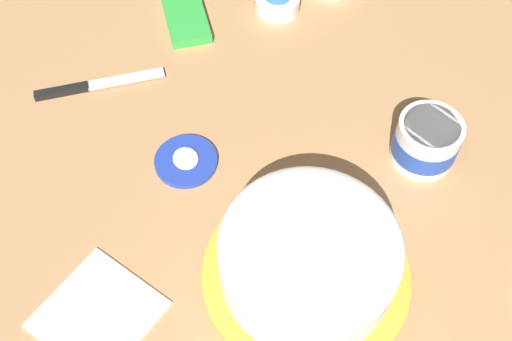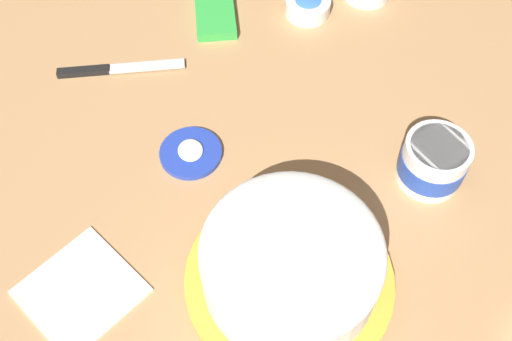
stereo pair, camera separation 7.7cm
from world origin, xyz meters
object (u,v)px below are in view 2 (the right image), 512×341
at_px(candy_box_lower, 215,10).
at_px(paper_napkin, 80,291).
at_px(frosting_tub, 433,161).
at_px(spreading_knife, 110,69).
at_px(sprinkle_bowl_blue, 308,5).
at_px(frosting_tub_lid, 191,153).
at_px(frosted_cake, 291,265).

height_order(candy_box_lower, paper_napkin, candy_box_lower).
bearing_deg(paper_napkin, frosting_tub, 98.06).
bearing_deg(spreading_knife, candy_box_lower, 117.32).
xyz_separation_m(sprinkle_bowl_blue, candy_box_lower, (-0.04, -0.18, -0.01)).
bearing_deg(spreading_knife, frosting_tub_lid, 27.87).
distance_m(frosted_cake, frosting_tub_lid, 0.28).
relative_size(spreading_knife, candy_box_lower, 1.50).
distance_m(spreading_knife, paper_napkin, 0.44).
height_order(frosted_cake, paper_napkin, frosted_cake).
bearing_deg(frosted_cake, spreading_knife, -155.15).
height_order(frosting_tub_lid, sprinkle_bowl_blue, sprinkle_bowl_blue).
xyz_separation_m(frosting_tub_lid, spreading_knife, (-0.22, -0.12, -0.00)).
height_order(sprinkle_bowl_blue, candy_box_lower, sprinkle_bowl_blue).
relative_size(frosting_tub, frosting_tub_lid, 1.01).
xyz_separation_m(frosting_tub, sprinkle_bowl_blue, (-0.43, -0.09, -0.02)).
xyz_separation_m(frosting_tub_lid, sprinkle_bowl_blue, (-0.30, 0.29, 0.01)).
bearing_deg(sprinkle_bowl_blue, frosting_tub_lid, -43.62).
distance_m(frosting_tub, sprinkle_bowl_blue, 0.44).
bearing_deg(frosting_tub_lid, spreading_knife, -152.13).
xyz_separation_m(frosting_tub, candy_box_lower, (-0.46, -0.27, -0.03)).
xyz_separation_m(frosted_cake, frosting_tub_lid, (-0.26, -0.11, -0.05)).
height_order(frosting_tub, candy_box_lower, frosting_tub).
height_order(frosted_cake, spreading_knife, frosted_cake).
bearing_deg(frosting_tub, sprinkle_bowl_blue, -168.35).
height_order(sprinkle_bowl_blue, paper_napkin, sprinkle_bowl_blue).
height_order(frosting_tub, frosting_tub_lid, frosting_tub).
xyz_separation_m(frosting_tub_lid, candy_box_lower, (-0.34, 0.10, 0.00)).
relative_size(candy_box_lower, paper_napkin, 1.05).
distance_m(frosted_cake, sprinkle_bowl_blue, 0.59).
bearing_deg(sprinkle_bowl_blue, candy_box_lower, -101.48).
bearing_deg(paper_napkin, frosting_tub_lid, 136.83).
bearing_deg(sprinkle_bowl_blue, frosting_tub, 11.65).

